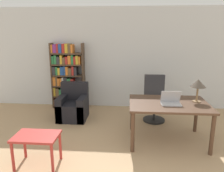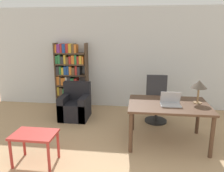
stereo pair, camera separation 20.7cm
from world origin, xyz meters
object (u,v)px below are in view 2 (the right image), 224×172
(table_lamp, at_px, (199,85))
(bookshelf, at_px, (70,75))
(laptop, at_px, (171,102))
(armchair, at_px, (75,106))
(office_chair, at_px, (156,101))
(side_table_blue, at_px, (34,138))
(desk, at_px, (168,108))

(table_lamp, relative_size, bookshelf, 0.24)
(laptop, relative_size, armchair, 0.41)
(office_chair, distance_m, bookshelf, 2.48)
(side_table_blue, bearing_deg, desk, 24.34)
(table_lamp, bearing_deg, desk, -169.37)
(desk, height_order, side_table_blue, desk)
(laptop, relative_size, table_lamp, 0.82)
(side_table_blue, distance_m, bookshelf, 2.84)
(desk, relative_size, side_table_blue, 2.16)
(armchair, bearing_deg, office_chair, 2.58)
(office_chair, height_order, armchair, office_chair)
(laptop, bearing_deg, office_chair, 97.88)
(desk, xyz_separation_m, office_chair, (-0.14, 1.06, -0.19))
(side_table_blue, relative_size, bookshelf, 0.38)
(armchair, bearing_deg, laptop, -26.61)
(side_table_blue, bearing_deg, bookshelf, 96.45)
(table_lamp, xyz_separation_m, office_chair, (-0.67, 0.96, -0.62))
(armchair, bearing_deg, table_lamp, -18.50)
(desk, height_order, armchair, armchair)
(table_lamp, xyz_separation_m, armchair, (-2.60, 0.87, -0.82))
(office_chair, distance_m, side_table_blue, 2.85)
(side_table_blue, bearing_deg, laptop, 22.38)
(desk, relative_size, table_lamp, 3.37)
(table_lamp, bearing_deg, bookshelf, 150.16)
(table_lamp, height_order, armchair, table_lamp)
(table_lamp, bearing_deg, office_chair, 124.84)
(laptop, xyz_separation_m, side_table_blue, (-2.17, -0.89, -0.39))
(desk, bearing_deg, office_chair, 97.34)
(laptop, relative_size, side_table_blue, 0.53)
(office_chair, relative_size, side_table_blue, 1.59)
(desk, distance_m, bookshelf, 3.06)
(bookshelf, bearing_deg, side_table_blue, -83.55)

